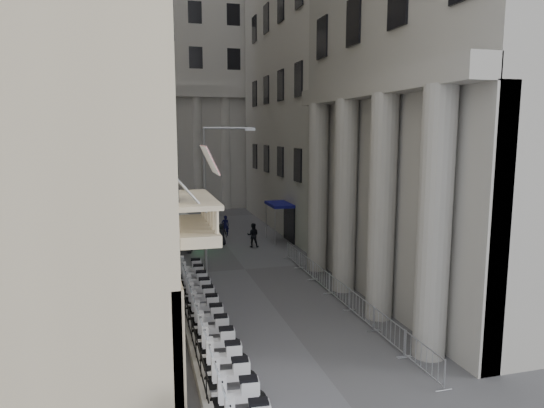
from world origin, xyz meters
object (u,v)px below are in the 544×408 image
Objects in this scene: security_tent at (177,212)px; pedestrian_a at (225,226)px; street_lamp at (211,192)px; info_kiosk at (190,240)px; pedestrian_b at (253,235)px.

security_tent is 2.39× the size of pedestrian_a.
info_kiosk is (-0.47, 7.78, -4.31)m from street_lamp.
security_tent is 9.21m from street_lamp.
street_lamp is 5.18× the size of pedestrian_a.
pedestrian_b reaches higher than info_kiosk.
pedestrian_a is at bearing -58.49° from pedestrian_b.
security_tent reaches higher than pedestrian_a.
pedestrian_a is (4.11, 3.82, -1.87)m from security_tent.
info_kiosk is at bearing 20.14° from pedestrian_b.
info_kiosk is at bearing -52.02° from security_tent.
security_tent reaches higher than pedestrian_b.
pedestrian_a is at bearing 70.22° from info_kiosk.
street_lamp is 5.14× the size of info_kiosk.
security_tent is at bearing 142.78° from info_kiosk.
street_lamp is 13.63m from pedestrian_a.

